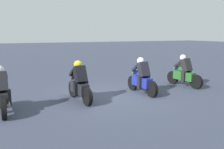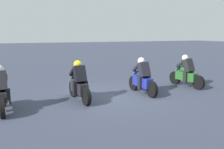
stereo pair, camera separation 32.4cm
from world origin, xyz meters
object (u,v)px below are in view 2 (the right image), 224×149
(rider_lane_a, at_px, (186,74))
(rider_lane_b, at_px, (143,79))
(rider_lane_d, at_px, (1,93))
(rider_lane_c, at_px, (79,84))

(rider_lane_a, xyz_separation_m, rider_lane_b, (-0.34, 2.59, 0.00))
(rider_lane_a, height_order, rider_lane_d, same)
(rider_lane_b, distance_m, rider_lane_c, 2.73)
(rider_lane_a, relative_size, rider_lane_d, 1.00)
(rider_lane_b, bearing_deg, rider_lane_c, 88.20)
(rider_lane_c, height_order, rider_lane_d, same)
(rider_lane_b, bearing_deg, rider_lane_d, 90.87)
(rider_lane_d, bearing_deg, rider_lane_a, -87.61)
(rider_lane_c, distance_m, rider_lane_d, 2.67)
(rider_lane_a, distance_m, rider_lane_d, 8.00)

